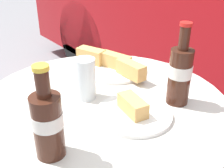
% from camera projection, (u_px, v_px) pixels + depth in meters
% --- Properties ---
extents(bistro_table, '(0.81, 0.81, 0.69)m').
position_uv_depth(bistro_table, '(103.00, 134.00, 0.94)').
color(bistro_table, '#B7B7BC').
rests_on(bistro_table, ground_plane).
extents(cola_bottle_left, '(0.07, 0.07, 0.25)m').
position_uv_depth(cola_bottle_left, '(180.00, 73.00, 0.83)').
color(cola_bottle_left, '#3D1E14').
rests_on(cola_bottle_left, bistro_table).
extents(cola_bottle_right, '(0.07, 0.07, 0.23)m').
position_uv_depth(cola_bottle_right, '(48.00, 122.00, 0.63)').
color(cola_bottle_right, '#3D1E14').
rests_on(cola_bottle_right, bistro_table).
extents(drinking_glass, '(0.06, 0.06, 0.13)m').
position_uv_depth(drinking_glass, '(85.00, 80.00, 0.87)').
color(drinking_glass, black).
rests_on(drinking_glass, bistro_table).
extents(lunch_plate_near, '(0.22, 0.22, 0.06)m').
position_uv_depth(lunch_plate_near, '(134.00, 112.00, 0.80)').
color(lunch_plate_near, white).
rests_on(lunch_plate_near, bistro_table).
extents(lunch_plate_far, '(0.31, 0.24, 0.07)m').
position_uv_depth(lunch_plate_far, '(113.00, 65.00, 1.07)').
color(lunch_plate_far, white).
rests_on(lunch_plate_far, bistro_table).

